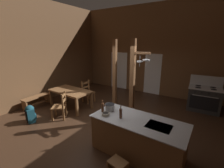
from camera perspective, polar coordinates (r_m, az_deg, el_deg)
name	(u,v)px	position (r m, az deg, el deg)	size (l,w,h in m)	color
ground_plane	(104,125)	(5.20, -3.09, -15.25)	(7.91, 8.46, 0.10)	#382316
wall_back	(148,51)	(7.97, 13.32, 12.17)	(7.91, 0.14, 4.37)	brown
wall_left	(32,53)	(7.21, -28.16, 10.43)	(0.14, 8.46, 4.37)	brown
glazed_door_back_left	(119,71)	(8.70, 2.64, 5.12)	(1.00, 0.01, 2.05)	white
glazed_panel_back_right	(152,74)	(7.94, 15.04, 3.57)	(0.84, 0.01, 2.05)	white
kitchen_island	(138,137)	(3.84, 9.64, -19.11)	(2.20, 1.05, 0.89)	brown
stove_range	(204,98)	(6.92, 31.40, -4.69)	(1.17, 0.86, 1.32)	#2C2C2C
support_post_with_pot_rack	(133,80)	(4.90, 8.02, 1.63)	(0.60, 0.21, 2.72)	brown
support_post_center	(115,74)	(6.07, 1.05, 3.72)	(0.14, 0.14, 2.72)	brown
step_stool	(118,167)	(3.49, 2.21, -28.79)	(0.41, 0.34, 0.30)	olive
dining_table	(70,92)	(6.33, -15.51, -3.03)	(1.74, 0.99, 0.74)	brown
ladderback_chair_near_window	(88,92)	(6.85, -9.21, -2.96)	(0.52, 0.52, 0.95)	olive
ladderback_chair_by_post	(60,106)	(5.60, -18.99, -7.99)	(0.61, 0.61, 0.95)	olive
bench_along_left_wall	(36,100)	(7.04, -26.69, -5.31)	(0.39, 1.14, 0.44)	brown
backpack	(30,113)	(5.82, -28.54, -9.68)	(0.37, 0.36, 0.60)	#194756
stockpot_on_counter	(110,107)	(3.97, -0.83, -8.74)	(0.32, 0.24, 0.17)	#B7BABF
mixing_bowl_on_counter	(106,114)	(3.73, -2.41, -11.32)	(0.19, 0.19, 0.07)	#B2A893
bottle_tall_on_counter	(121,113)	(3.57, 3.31, -10.98)	(0.07, 0.07, 0.32)	#56331E
bottle_short_on_counter	(103,107)	(3.88, -3.59, -8.79)	(0.07, 0.07, 0.31)	#56331E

